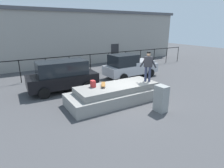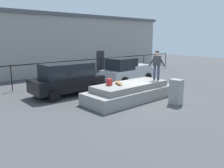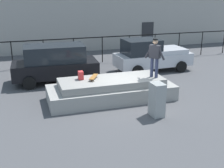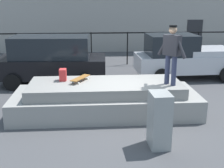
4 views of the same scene
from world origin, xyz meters
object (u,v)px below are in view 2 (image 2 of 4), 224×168
object	(u,v)px
skateboard	(119,83)
car_silver_pickup_mid	(127,70)
skateboarder	(157,63)
backpack	(109,82)
car_black_hatchback_near	(67,79)
utility_box	(176,92)

from	to	relation	value
skateboard	car_silver_pickup_mid	distance (m)	5.59
skateboarder	backpack	bearing A→B (deg)	167.94
skateboarder	backpack	size ratio (longest dim) A/B	4.80
car_black_hatchback_near	car_silver_pickup_mid	size ratio (longest dim) A/B	0.97
backpack	car_black_hatchback_near	xyz separation A→B (m)	(-0.71, 2.97, -0.12)
car_black_hatchback_near	utility_box	bearing A→B (deg)	-60.41
car_black_hatchback_near	utility_box	world-z (taller)	car_black_hatchback_near
skateboarder	car_black_hatchback_near	xyz separation A→B (m)	(-3.80, 3.63, -0.92)
skateboarder	car_silver_pickup_mid	size ratio (longest dim) A/B	0.38
car_black_hatchback_near	utility_box	size ratio (longest dim) A/B	3.34
utility_box	car_silver_pickup_mid	bearing A→B (deg)	64.91
car_black_hatchback_near	car_silver_pickup_mid	bearing A→B (deg)	4.69
skateboarder	car_silver_pickup_mid	world-z (taller)	skateboarder
car_black_hatchback_near	skateboarder	bearing A→B (deg)	-43.66
skateboarder	backpack	distance (m)	3.26
backpack	skateboarder	bearing A→B (deg)	78.53
skateboarder	utility_box	xyz separation A→B (m)	(-0.71, -1.82, -1.27)
backpack	car_silver_pickup_mid	size ratio (longest dim) A/B	0.08
skateboard	car_silver_pickup_mid	world-z (taller)	car_silver_pickup_mid
car_black_hatchback_near	car_silver_pickup_mid	distance (m)	5.56
skateboard	car_silver_pickup_mid	xyz separation A→B (m)	(4.30, 3.57, -0.12)
skateboard	car_black_hatchback_near	xyz separation A→B (m)	(-1.24, 3.11, -0.05)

